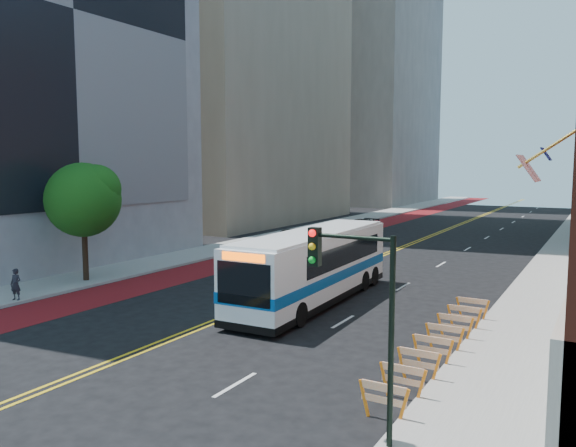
# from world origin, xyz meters

# --- Properties ---
(ground) EXTENTS (160.00, 160.00, 0.00)m
(ground) POSITION_xyz_m (0.00, 0.00, 0.00)
(ground) COLOR black
(ground) RESTS_ON ground
(sidewalk_left) EXTENTS (4.00, 140.00, 0.15)m
(sidewalk_left) POSITION_xyz_m (-12.00, 30.00, 0.07)
(sidewalk_left) COLOR gray
(sidewalk_left) RESTS_ON ground
(sidewalk_right) EXTENTS (4.00, 140.00, 0.15)m
(sidewalk_right) POSITION_xyz_m (12.00, 30.00, 0.07)
(sidewalk_right) COLOR gray
(sidewalk_right) RESTS_ON ground
(bus_lane_paint) EXTENTS (3.60, 140.00, 0.01)m
(bus_lane_paint) POSITION_xyz_m (-8.10, 30.00, 0.00)
(bus_lane_paint) COLOR maroon
(bus_lane_paint) RESTS_ON ground
(center_line_inner) EXTENTS (0.14, 140.00, 0.01)m
(center_line_inner) POSITION_xyz_m (-0.18, 30.00, 0.00)
(center_line_inner) COLOR gold
(center_line_inner) RESTS_ON ground
(center_line_outer) EXTENTS (0.14, 140.00, 0.01)m
(center_line_outer) POSITION_xyz_m (0.18, 30.00, 0.00)
(center_line_outer) COLOR gold
(center_line_outer) RESTS_ON ground
(lane_dashes) EXTENTS (0.14, 98.20, 0.01)m
(lane_dashes) POSITION_xyz_m (4.80, 38.00, 0.01)
(lane_dashes) COLOR silver
(lane_dashes) RESTS_ON ground
(grey_building_left) EXTENTS (14.10, 24.00, 30.00)m
(grey_building_left) POSITION_xyz_m (-20.90, 8.00, 15.01)
(grey_building_left) COLOR gray
(grey_building_left) RESTS_ON ground
(midrise_left_far) EXTENTS (20.00, 26.00, 65.00)m
(midrise_left_far) POSITION_xyz_m (-24.00, 78.00, 32.50)
(midrise_left_far) COLOR slate
(midrise_left_far) RESTS_ON ground
(construction_barriers) EXTENTS (1.42, 10.91, 1.00)m
(construction_barriers) POSITION_xyz_m (9.60, 3.42, 0.68)
(construction_barriers) COLOR orange
(construction_barriers) RESTS_ON ground
(street_tree) EXTENTS (4.20, 4.20, 6.70)m
(street_tree) POSITION_xyz_m (-11.24, 6.04, 4.91)
(street_tree) COLOR black
(street_tree) RESTS_ON sidewalk_left
(traffic_signal) EXTENTS (2.21, 0.34, 5.07)m
(traffic_signal) POSITION_xyz_m (9.41, -3.51, 3.72)
(traffic_signal) COLOR black
(traffic_signal) RESTS_ON sidewalk_right
(transit_bus) EXTENTS (3.25, 12.88, 3.52)m
(transit_bus) POSITION_xyz_m (2.12, 8.55, 1.83)
(transit_bus) COLOR white
(transit_bus) RESTS_ON ground
(car_a) EXTENTS (2.21, 4.71, 1.56)m
(car_a) POSITION_xyz_m (-8.02, 23.62, 0.78)
(car_a) COLOR black
(car_a) RESTS_ON ground
(car_b) EXTENTS (2.24, 4.91, 1.56)m
(car_b) POSITION_xyz_m (-4.86, 26.73, 0.78)
(car_b) COLOR black
(car_b) RESTS_ON ground
(car_c) EXTENTS (2.99, 5.21, 1.42)m
(car_c) POSITION_xyz_m (-6.45, 34.37, 0.71)
(car_c) COLOR black
(car_c) RESTS_ON ground
(pedestrian) EXTENTS (0.64, 0.50, 1.55)m
(pedestrian) POSITION_xyz_m (-10.40, 1.03, 0.92)
(pedestrian) COLOR black
(pedestrian) RESTS_ON sidewalk_left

